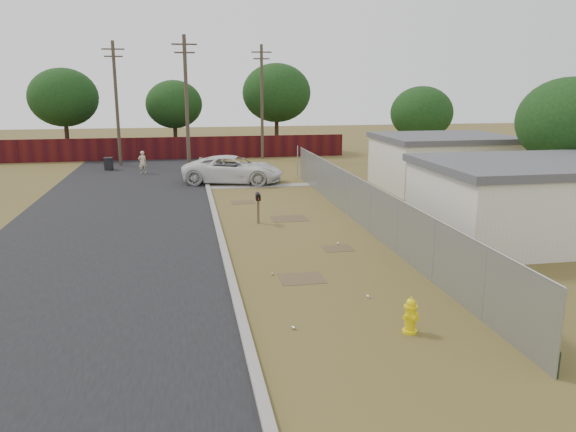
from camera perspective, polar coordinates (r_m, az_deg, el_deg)
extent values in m
plane|color=brown|center=(22.58, 0.80, -2.06)|extent=(120.00, 120.00, 0.00)
cube|color=black|center=(30.13, -16.42, 1.31)|extent=(9.00, 60.00, 0.02)
cube|color=#9A978F|center=(29.97, -7.85, 1.77)|extent=(0.25, 60.00, 0.12)
cube|color=#9A978F|center=(33.66, -3.03, 3.06)|extent=(6.20, 1.00, 0.03)
cylinder|color=#979B9F|center=(12.91, 25.94, -10.80)|extent=(0.06, 0.06, 2.00)
cylinder|color=#979B9F|center=(15.22, 19.31, -6.57)|extent=(0.06, 0.06, 2.00)
cylinder|color=#979B9F|center=(17.74, 14.57, -3.44)|extent=(0.06, 0.06, 2.00)
cylinder|color=#979B9F|center=(20.40, 11.05, -1.09)|extent=(0.06, 0.06, 2.00)
cylinder|color=#979B9F|center=(23.13, 8.36, 0.72)|extent=(0.06, 0.06, 2.00)
cylinder|color=#979B9F|center=(25.93, 6.24, 2.14)|extent=(0.06, 0.06, 2.00)
cylinder|color=#979B9F|center=(28.76, 4.54, 3.28)|extent=(0.06, 0.06, 2.00)
cylinder|color=#979B9F|center=(31.63, 3.14, 4.21)|extent=(0.06, 0.06, 2.00)
cylinder|color=#979B9F|center=(34.52, 1.97, 4.98)|extent=(0.06, 0.06, 2.00)
cylinder|color=#979B9F|center=(37.43, 0.98, 5.64)|extent=(0.06, 0.06, 2.00)
cylinder|color=#979B9F|center=(23.87, 7.67, 3.58)|extent=(0.04, 26.00, 0.04)
cube|color=gray|center=(24.06, 7.60, 1.23)|extent=(0.01, 26.00, 2.00)
cube|color=black|center=(24.23, 7.69, -0.38)|extent=(0.03, 26.00, 0.60)
cube|color=#420E0E|center=(46.66, -12.63, 6.71)|extent=(30.00, 0.12, 1.80)
cylinder|color=#4E4034|center=(37.39, -10.24, 10.81)|extent=(0.24, 0.24, 9.00)
cube|color=#4E4034|center=(37.44, -10.50, 16.78)|extent=(1.60, 0.10, 0.10)
cube|color=#4E4034|center=(37.41, -10.46, 16.02)|extent=(1.30, 0.10, 0.10)
cylinder|color=#4E4034|center=(43.64, -17.01, 10.77)|extent=(0.24, 0.24, 9.00)
cube|color=#4E4034|center=(43.68, -17.36, 15.88)|extent=(1.60, 0.10, 0.10)
cube|color=#4E4034|center=(43.66, -17.32, 15.23)|extent=(1.30, 0.10, 0.10)
cylinder|color=#4E4034|center=(45.81, -2.66, 11.42)|extent=(0.24, 0.24, 9.00)
cube|color=#4E4034|center=(45.85, -2.72, 16.29)|extent=(1.60, 0.10, 0.10)
cube|color=#4E4034|center=(45.83, -2.71, 15.67)|extent=(1.30, 0.10, 0.10)
cube|color=beige|center=(23.91, 23.49, 1.14)|extent=(8.00, 6.00, 2.80)
cube|color=#4B4B50|center=(23.66, 23.84, 4.81)|extent=(8.32, 6.24, 0.30)
cube|color=beige|center=(34.07, 15.38, 5.09)|extent=(7.00, 6.00, 2.80)
cube|color=#4B4B50|center=(33.89, 15.55, 7.68)|extent=(7.28, 6.24, 0.30)
cylinder|color=#362418|center=(51.47, -21.53, 7.54)|extent=(0.36, 0.36, 3.30)
ellipsoid|color=black|center=(51.30, -21.84, 11.12)|extent=(5.70, 5.70, 4.84)
cylinder|color=#362418|center=(51.56, -11.36, 7.96)|extent=(0.36, 0.36, 2.86)
ellipsoid|color=black|center=(51.39, -11.51, 11.06)|extent=(4.94, 4.94, 4.20)
cylinder|color=#362418|center=(51.20, -1.16, 8.55)|extent=(0.36, 0.36, 3.52)
ellipsoid|color=black|center=(51.04, -1.18, 12.40)|extent=(6.08, 6.08, 5.17)
cylinder|color=#362418|center=(43.23, 13.23, 6.75)|extent=(0.36, 0.36, 2.64)
ellipsoid|color=black|center=(43.03, 13.41, 10.16)|extent=(4.56, 4.56, 3.88)
cylinder|color=#362418|center=(30.78, 26.13, 3.43)|extent=(0.36, 0.36, 2.86)
ellipsoid|color=black|center=(30.50, 26.67, 8.60)|extent=(4.94, 4.94, 4.20)
cylinder|color=yellow|center=(14.43, 12.25, -11.35)|extent=(0.48, 0.48, 0.07)
cylinder|color=yellow|center=(14.30, 12.31, -10.16)|extent=(0.34, 0.34, 0.63)
cylinder|color=yellow|center=(14.18, 12.38, -8.98)|extent=(0.44, 0.44, 0.05)
sphere|color=yellow|center=(14.14, 12.40, -8.65)|extent=(0.32, 0.32, 0.25)
cylinder|color=yellow|center=(14.10, 12.42, -8.16)|extent=(0.06, 0.06, 0.07)
cylinder|color=yellow|center=(14.17, 11.88, -10.02)|extent=(0.15, 0.15, 0.12)
cylinder|color=yellow|center=(14.37, 12.78, -9.73)|extent=(0.15, 0.15, 0.12)
cylinder|color=yellow|center=(14.17, 12.76, -10.07)|extent=(0.19, 0.18, 0.15)
cube|color=brown|center=(24.56, -3.04, 0.53)|extent=(0.11, 0.11, 1.12)
cube|color=black|center=(24.44, -3.06, 1.90)|extent=(0.24, 0.55, 0.20)
cylinder|color=black|center=(24.42, -3.06, 2.13)|extent=(0.24, 0.55, 0.20)
cube|color=red|center=(24.15, -3.01, 1.76)|extent=(0.03, 0.05, 0.11)
imported|color=silver|center=(34.79, -5.59, 4.73)|extent=(6.59, 4.29, 1.69)
imported|color=beige|center=(39.54, -14.57, 5.30)|extent=(0.66, 0.55, 1.55)
cube|color=black|center=(41.89, -17.76, 5.03)|extent=(0.58, 0.58, 0.85)
cube|color=black|center=(41.84, -17.80, 5.63)|extent=(0.63, 0.63, 0.07)
cylinder|color=black|center=(41.63, -17.45, 4.54)|extent=(0.06, 0.18, 0.18)
cylinder|color=beige|center=(16.39, 8.15, -8.08)|extent=(0.08, 0.11, 0.07)
cylinder|color=#ADAEB2|center=(18.06, -1.58, -5.90)|extent=(0.07, 0.10, 0.07)
cylinder|color=beige|center=(21.52, 5.11, -2.78)|extent=(0.11, 0.12, 0.07)
cylinder|color=#ADAEB2|center=(14.26, 0.60, -11.30)|extent=(0.11, 0.12, 0.07)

